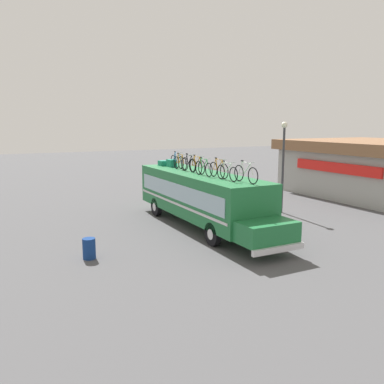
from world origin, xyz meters
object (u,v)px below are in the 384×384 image
at_px(luggage_bag_2, 172,163).
at_px(rooftop_bicycle_8, 246,174).
at_px(bus, 202,195).
at_px(rooftop_bicycle_2, 180,163).
at_px(rooftop_bicycle_3, 189,164).
at_px(trash_bin, 89,249).
at_px(rooftop_bicycle_1, 177,161).
at_px(street_lamp, 283,156).
at_px(rooftop_bicycle_4, 197,166).
at_px(rooftop_bicycle_6, 219,169).
at_px(rooftop_bicycle_5, 204,168).
at_px(rooftop_bicycle_7, 227,172).
at_px(luggage_bag_1, 163,163).

height_order(luggage_bag_2, rooftop_bicycle_8, rooftop_bicycle_8).
xyz_separation_m(bus, rooftop_bicycle_2, (-2.06, -0.26, 1.54)).
xyz_separation_m(luggage_bag_2, rooftop_bicycle_3, (2.51, -0.11, 0.18)).
xyz_separation_m(rooftop_bicycle_2, trash_bin, (4.50, -6.19, -2.79)).
distance_m(rooftop_bicycle_1, street_lamp, 6.37).
bearing_deg(rooftop_bicycle_8, rooftop_bicycle_4, -175.11).
bearing_deg(rooftop_bicycle_8, trash_bin, -101.20).
relative_size(luggage_bag_2, rooftop_bicycle_6, 0.40).
bearing_deg(rooftop_bicycle_1, rooftop_bicycle_8, 1.26).
xyz_separation_m(rooftop_bicycle_2, rooftop_bicycle_8, (5.80, 0.40, 0.01)).
xyz_separation_m(rooftop_bicycle_5, street_lamp, (-1.62, 6.33, 0.22)).
relative_size(rooftop_bicycle_3, rooftop_bicycle_7, 0.97).
relative_size(rooftop_bicycle_1, rooftop_bicycle_8, 0.98).
xyz_separation_m(bus, rooftop_bicycle_5, (0.85, -0.36, 1.54)).
height_order(rooftop_bicycle_8, trash_bin, rooftop_bicycle_8).
height_order(bus, rooftop_bicycle_4, rooftop_bicycle_4).
relative_size(luggage_bag_1, rooftop_bicycle_1, 0.34).
relative_size(rooftop_bicycle_4, rooftop_bicycle_5, 1.02).
bearing_deg(rooftop_bicycle_5, rooftop_bicycle_8, 9.83).
relative_size(bus, rooftop_bicycle_2, 7.04).
distance_m(rooftop_bicycle_1, rooftop_bicycle_2, 0.96).
bearing_deg(street_lamp, luggage_bag_2, -115.52).
distance_m(luggage_bag_1, rooftop_bicycle_1, 1.52).
bearing_deg(rooftop_bicycle_4, rooftop_bicycle_3, 178.10).
relative_size(rooftop_bicycle_1, rooftop_bicycle_6, 1.03).
relative_size(rooftop_bicycle_6, trash_bin, 2.03).
height_order(luggage_bag_1, rooftop_bicycle_8, rooftop_bicycle_8).
height_order(luggage_bag_2, street_lamp, street_lamp).
relative_size(rooftop_bicycle_2, street_lamp, 0.31).
distance_m(bus, rooftop_bicycle_2, 2.59).
xyz_separation_m(trash_bin, street_lamp, (-3.21, 12.41, 3.00)).
xyz_separation_m(bus, rooftop_bicycle_1, (-2.99, -0.01, 1.55)).
distance_m(rooftop_bicycle_3, rooftop_bicycle_4, 0.96).
height_order(rooftop_bicycle_3, rooftop_bicycle_7, rooftop_bicycle_3).
bearing_deg(rooftop_bicycle_8, rooftop_bicycle_3, -176.43).
bearing_deg(rooftop_bicycle_8, luggage_bag_2, -178.46).
bearing_deg(bus, rooftop_bicycle_1, -179.88).
height_order(rooftop_bicycle_6, rooftop_bicycle_8, rooftop_bicycle_8).
height_order(luggage_bag_1, street_lamp, street_lamp).
distance_m(rooftop_bicycle_1, trash_bin, 8.87).
bearing_deg(rooftop_bicycle_3, rooftop_bicycle_5, -5.63).
xyz_separation_m(rooftop_bicycle_3, rooftop_bicycle_4, (0.95, -0.03, -0.00)).
bearing_deg(rooftop_bicycle_8, rooftop_bicycle_1, -178.74).
bearing_deg(rooftop_bicycle_8, rooftop_bicycle_6, -173.59).
relative_size(rooftop_bicycle_2, rooftop_bicycle_3, 0.99).
bearing_deg(rooftop_bicycle_5, rooftop_bicycle_2, 177.95).
bearing_deg(rooftop_bicycle_2, trash_bin, -53.97).
relative_size(rooftop_bicycle_4, rooftop_bicycle_7, 1.01).
xyz_separation_m(rooftop_bicycle_8, trash_bin, (-1.30, -6.58, -2.80)).
height_order(luggage_bag_2, rooftop_bicycle_1, rooftop_bicycle_1).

